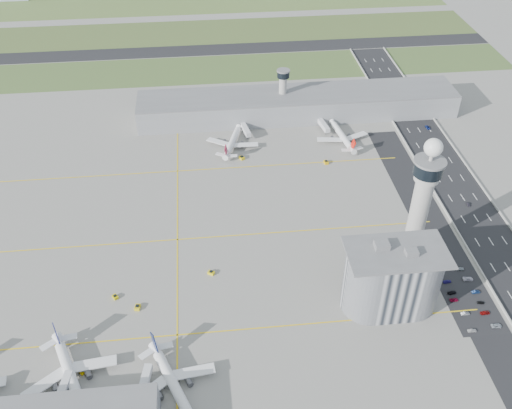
{
  "coord_description": "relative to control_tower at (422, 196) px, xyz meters",
  "views": [
    {
      "loc": [
        -23.69,
        -185.24,
        189.43
      ],
      "look_at": [
        0.0,
        35.0,
        15.0
      ],
      "focal_mm": 40.0,
      "sensor_mm": 36.0,
      "label": 1
    }
  ],
  "objects": [
    {
      "name": "tug_1",
      "position": [
        -129.19,
        -21.47,
        -34.11
      ],
      "size": [
        2.71,
        3.53,
        1.86
      ],
      "primitive_type": null,
      "rotation": [
        0.0,
        0.0,
        2.97
      ],
      "color": "yellow",
      "rests_on": "ground"
    },
    {
      "name": "jet_bridge_near_1",
      "position": [
        -155.0,
        -69.0,
        -32.19
      ],
      "size": [
        5.39,
        14.31,
        5.7
      ],
      "primitive_type": null,
      "rotation": [
        0.0,
        0.0,
        1.4
      ],
      "color": "silver",
      "rests_on": "ground"
    },
    {
      "name": "car_hw_4",
      "position": [
        35.53,
        171.74,
        -34.47
      ],
      "size": [
        1.88,
        3.5,
        1.13
      ],
      "primitive_type": "imported",
      "rotation": [
        0.0,
        0.0,
        -0.17
      ],
      "color": "gray",
      "rests_on": "ground"
    },
    {
      "name": "tug_0",
      "position": [
        -148.36,
        -52.41,
        -34.2
      ],
      "size": [
        3.53,
        3.37,
        1.69
      ],
      "primitive_type": null,
      "rotation": [
        0.0,
        0.0,
        -0.91
      ],
      "color": "#F3C005",
      "rests_on": "ground"
    },
    {
      "name": "runway",
      "position": [
        -92.0,
        254.0,
        -34.98
      ],
      "size": [
        480.0,
        22.0,
        0.1
      ],
      "primitive_type": "cube",
      "color": "black",
      "rests_on": "ground"
    },
    {
      "name": "tug_5",
      "position": [
        -24.53,
        80.77,
        -34.1
      ],
      "size": [
        2.67,
        3.53,
        1.89
      ],
      "primitive_type": null,
      "rotation": [
        0.0,
        0.0,
        -3.0
      ],
      "color": "#E2A808",
      "rests_on": "ground"
    },
    {
      "name": "airplane_near_c",
      "position": [
        -113.25,
        -63.78,
        -29.22
      ],
      "size": [
        48.73,
        52.04,
        11.63
      ],
      "primitive_type": null,
      "rotation": [
        0.0,
        0.0,
        -1.17
      ],
      "color": "white",
      "rests_on": "ground"
    },
    {
      "name": "car_lot_3",
      "position": [
        10.56,
        -27.67,
        -34.44
      ],
      "size": [
        4.36,
        2.35,
        1.2
      ],
      "primitive_type": "imported",
      "rotation": [
        0.0,
        0.0,
        1.74
      ],
      "color": "black",
      "rests_on": "ground"
    },
    {
      "name": "grass_strip_1",
      "position": [
        -92.0,
        292.0,
        -35.0
      ],
      "size": [
        480.0,
        60.0,
        0.08
      ],
      "primitive_type": "cube",
      "color": "#405428",
      "rests_on": "ground"
    },
    {
      "name": "secondary_tower",
      "position": [
        -42.0,
        142.0,
        -16.24
      ],
      "size": [
        8.6,
        8.6,
        31.9
      ],
      "color": "#ADAAA5",
      "rests_on": "ground"
    },
    {
      "name": "car_lot_0",
      "position": [
        10.75,
        -49.24,
        -34.4
      ],
      "size": [
        3.82,
        1.6,
        1.29
      ],
      "primitive_type": "imported",
      "rotation": [
        0.0,
        0.0,
        1.59
      ],
      "color": "silver",
      "rests_on": "ground"
    },
    {
      "name": "jet_bridge_near_2",
      "position": [
        -125.0,
        -69.0,
        -32.19
      ],
      "size": [
        5.39,
        14.31,
        5.7
      ],
      "primitive_type": null,
      "rotation": [
        0.0,
        0.0,
        1.4
      ],
      "color": "silver",
      "rests_on": "ground"
    },
    {
      "name": "taxiway_line_h_0",
      "position": [
        -112.0,
        -38.0,
        -35.04
      ],
      "size": [
        260.0,
        0.6,
        0.01
      ],
      "primitive_type": "cube",
      "color": "yellow",
      "rests_on": "ground"
    },
    {
      "name": "car_lot_11",
      "position": [
        19.97,
        -13.54,
        -34.47
      ],
      "size": [
        4.03,
        1.78,
        1.15
      ],
      "primitive_type": "imported",
      "rotation": [
        0.0,
        0.0,
        1.53
      ],
      "color": "#97A1A8",
      "rests_on": "ground"
    },
    {
      "name": "car_lot_5",
      "position": [
        10.48,
        -13.64,
        -34.46
      ],
      "size": [
        3.61,
        1.6,
        1.15
      ],
      "primitive_type": "imported",
      "rotation": [
        0.0,
        0.0,
        1.46
      ],
      "color": "white",
      "rests_on": "ground"
    },
    {
      "name": "control_tower",
      "position": [
        0.0,
        0.0,
        0.0
      ],
      "size": [
        14.0,
        14.0,
        64.5
      ],
      "color": "#ADAAA5",
      "rests_on": "ground"
    },
    {
      "name": "parking_lot",
      "position": [
        16.0,
        -30.0,
        -34.99
      ],
      "size": [
        20.0,
        44.0,
        0.1
      ],
      "primitive_type": "cube",
      "color": "black",
      "rests_on": "ground"
    },
    {
      "name": "tug_2",
      "position": [
        -139.4,
        -14.18,
        -34.22
      ],
      "size": [
        3.15,
        3.41,
        1.63
      ],
      "primitive_type": null,
      "rotation": [
        0.0,
        0.0,
        0.58
      ],
      "color": "#CFBA03",
      "rests_on": "ground"
    },
    {
      "name": "tug_3",
      "position": [
        -96.31,
        -3.69,
        -34.18
      ],
      "size": [
        3.6,
        3.24,
        1.73
      ],
      "primitive_type": null,
      "rotation": [
        0.0,
        0.0,
        -2.08
      ],
      "color": "yellow",
      "rests_on": "ground"
    },
    {
      "name": "grass_strip_0",
      "position": [
        -92.0,
        217.0,
        -35.0
      ],
      "size": [
        480.0,
        50.0,
        0.08
      ],
      "primitive_type": "cube",
      "color": "#3E5126",
      "rests_on": "ground"
    },
    {
      "name": "car_lot_4",
      "position": [
        10.8,
        -20.87,
        -34.38
      ],
      "size": [
        3.97,
        1.87,
        1.31
      ],
      "primitive_type": "imported",
      "rotation": [
        0.0,
        0.0,
        1.65
      ],
      "color": "navy",
      "rests_on": "ground"
    },
    {
      "name": "car_hw_2",
      "position": [
        49.19,
        113.37,
        -34.41
      ],
      "size": [
        2.47,
        4.7,
        1.26
      ],
      "primitive_type": "imported",
      "rotation": [
        0.0,
        0.0,
        0.08
      ],
      "color": "navy",
      "rests_on": "ground"
    },
    {
      "name": "jet_bridge_far_1",
      "position": [
        -20.0,
        124.0,
        -32.19
      ],
      "size": [
        5.39,
        14.31,
        5.7
      ],
      "primitive_type": null,
      "rotation": [
        0.0,
        0.0,
        -1.4
      ],
      "color": "silver",
      "rests_on": "ground"
    },
    {
      "name": "car_hw_1",
      "position": [
        43.21,
        33.28,
        -34.48
      ],
      "size": [
        1.19,
        3.41,
        1.12
      ],
      "primitive_type": "imported",
      "rotation": [
        0.0,
        0.0,
        -0.0
      ],
      "color": "black",
      "rests_on": "ground"
    },
    {
      "name": "airplane_near_b",
      "position": [
        -152.25,
        -56.19,
        -28.95
      ],
      "size": [
        50.78,
        54.32,
        12.18
      ],
      "primitive_type": null,
      "rotation": [
        0.0,
        0.0,
        -1.18
      ],
      "color": "white",
      "rests_on": "ground"
    },
    {
      "name": "car_lot_10",
      "position": [
        21.01,
        -20.22,
        -34.39
      ],
      "size": [
        4.89,
        2.65,
        1.3
      ],
      "primitive_type": "imported",
      "rotation": [
        0.0,
        0.0,
        1.46
      ],
      "color": "silver",
      "rests_on": "ground"
    },
    {
      "name": "jet_bridge_far_0",
      "position": [
        -70.0,
        124.0,
        -32.19
      ],
      "size": [
        5.39,
        14.31,
        5.7
      ],
      "primitive_type": null,
      "rotation": [
        0.0,
        0.0,
        -1.4
      ],
      "color": "silver",
      "rests_on": "ground"
    },
    {
      "name": "terminal_pier",
      "position": [
        -32.0,
        140.0,
        -27.14
      ],
      "size": [
        210.0,
        32.0,
        15.8
      ],
      "color": "gray",
      "rests_on": "ground"
    },
    {
      "name": "taxiway_line_h_1",
      "position": [
        -112.0,
        22.0,
        -35.04
      ],
      "size": [
        260.0,
        0.6,
        0.01
      ],
      "primitive_type": "cube",
      "color": "yellow",
      "rests_on": "ground"
    },
    {
      "name": "ground",
      "position": [
        -72.0,
        -8.0,
        -35.04
      ],
      "size": [
        1000.0,
        1000.0,
        0.0
      ],
      "primitive_type": "plane",
      "color": "gray"
    },
    {
      "name": "taxiway_line_v",
      "position": [
        -112.0,
        22.0,
        -35.04
      ],
      "size": [
        0.6,
        260.0,
        0.01
      ],
      "primitive_type": "cube",
      "color": "yellow",
      "rests_on": "ground"
    },
    {
      "name": "barrier_left",
      "position": [
        29.0,
        -8.0,
        -34.44
      ],
      "size": [
        0.6,
        500.0,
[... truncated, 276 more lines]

